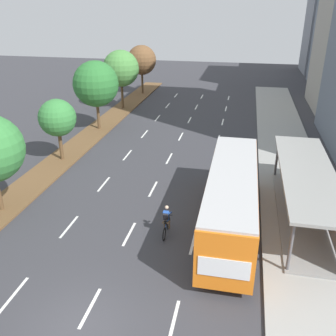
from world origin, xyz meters
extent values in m
plane|color=#38383D|center=(0.00, 0.00, 0.00)|extent=(140.00, 140.00, 0.00)
cube|color=brown|center=(-8.30, 20.00, 0.06)|extent=(2.60, 52.00, 0.12)
cube|color=#9E9E99|center=(9.25, 20.00, 0.07)|extent=(4.50, 52.00, 0.15)
cube|color=white|center=(-3.50, 1.01, 0.00)|extent=(0.14, 2.24, 0.01)
cube|color=white|center=(-3.50, 6.41, 0.00)|extent=(0.14, 2.24, 0.01)
cube|color=white|center=(-3.50, 11.81, 0.00)|extent=(0.14, 2.24, 0.01)
cube|color=white|center=(-3.50, 17.20, 0.00)|extent=(0.14, 2.24, 0.01)
cube|color=white|center=(-3.50, 22.60, 0.00)|extent=(0.14, 2.24, 0.01)
cube|color=white|center=(-3.50, 27.99, 0.00)|extent=(0.14, 2.24, 0.01)
cube|color=white|center=(-3.50, 33.39, 0.00)|extent=(0.14, 2.24, 0.01)
cube|color=white|center=(-3.50, 38.79, 0.00)|extent=(0.14, 2.24, 0.01)
cube|color=white|center=(0.00, 1.01, 0.00)|extent=(0.14, 2.24, 0.01)
cube|color=white|center=(0.00, 6.41, 0.00)|extent=(0.14, 2.24, 0.01)
cube|color=white|center=(0.00, 11.81, 0.00)|extent=(0.14, 2.24, 0.01)
cube|color=white|center=(0.00, 17.20, 0.00)|extent=(0.14, 2.24, 0.01)
cube|color=white|center=(0.00, 22.60, 0.00)|extent=(0.14, 2.24, 0.01)
cube|color=white|center=(0.00, 27.99, 0.00)|extent=(0.14, 2.24, 0.01)
cube|color=white|center=(0.00, 33.39, 0.00)|extent=(0.14, 2.24, 0.01)
cube|color=white|center=(0.00, 38.79, 0.00)|extent=(0.14, 2.24, 0.01)
cube|color=white|center=(3.50, 1.01, 0.00)|extent=(0.14, 2.24, 0.01)
cube|color=white|center=(3.50, 6.41, 0.00)|extent=(0.14, 2.24, 0.01)
cube|color=white|center=(3.50, 11.81, 0.00)|extent=(0.14, 2.24, 0.01)
cube|color=white|center=(3.50, 17.20, 0.00)|extent=(0.14, 2.24, 0.01)
cube|color=white|center=(3.50, 22.60, 0.00)|extent=(0.14, 2.24, 0.01)
cube|color=white|center=(3.50, 27.99, 0.00)|extent=(0.14, 2.24, 0.01)
cube|color=white|center=(3.50, 33.39, 0.00)|extent=(0.14, 2.24, 0.01)
cube|color=white|center=(3.50, 38.79, 0.00)|extent=(0.14, 2.24, 0.01)
cube|color=gray|center=(9.25, 10.04, 0.20)|extent=(2.60, 10.88, 0.10)
cylinder|color=#56565B|center=(8.07, 4.85, 1.55)|extent=(0.16, 0.16, 2.60)
cylinder|color=#56565B|center=(8.07, 15.22, 1.55)|extent=(0.16, 0.16, 2.60)
cylinder|color=#56565B|center=(10.43, 15.22, 1.55)|extent=(0.16, 0.16, 2.60)
cube|color=gray|center=(10.49, 10.04, 1.55)|extent=(0.10, 10.33, 2.34)
cube|color=gray|center=(9.25, 10.04, 2.93)|extent=(2.90, 11.28, 0.16)
cube|color=orange|center=(5.25, 8.18, 1.85)|extent=(2.50, 11.20, 2.80)
cube|color=#2D3D4C|center=(5.25, 8.18, 2.70)|extent=(2.54, 10.30, 0.90)
cube|color=#B7B7B7|center=(5.25, 8.18, 3.31)|extent=(2.45, 10.98, 0.12)
cube|color=#2D3D4C|center=(5.25, 13.80, 2.20)|extent=(2.25, 0.06, 1.54)
cube|color=white|center=(5.25, 2.56, 1.65)|extent=(2.12, 0.04, 0.90)
cylinder|color=black|center=(4.15, 11.65, 0.50)|extent=(0.30, 1.00, 1.00)
cylinder|color=black|center=(6.35, 11.65, 0.50)|extent=(0.30, 1.00, 1.00)
cylinder|color=black|center=(4.15, 4.71, 0.50)|extent=(0.30, 1.00, 1.00)
cylinder|color=black|center=(6.35, 4.71, 0.50)|extent=(0.30, 1.00, 1.00)
torus|color=black|center=(1.97, 7.36, 0.36)|extent=(0.06, 0.72, 0.72)
torus|color=black|center=(1.97, 6.26, 0.36)|extent=(0.06, 0.72, 0.72)
cylinder|color=#234C99|center=(1.97, 6.81, 0.64)|extent=(0.05, 0.94, 0.05)
cylinder|color=#234C99|center=(1.97, 6.71, 0.46)|extent=(0.05, 0.57, 0.42)
cylinder|color=#234C99|center=(1.97, 6.61, 0.66)|extent=(0.04, 0.04, 0.40)
cube|color=black|center=(1.97, 6.61, 0.86)|extent=(0.12, 0.24, 0.06)
cylinder|color=black|center=(1.97, 7.31, 0.91)|extent=(0.46, 0.04, 0.04)
cube|color=#234CA8|center=(1.97, 6.79, 1.19)|extent=(0.30, 0.36, 0.59)
cube|color=black|center=(1.97, 6.63, 1.21)|extent=(0.26, 0.26, 0.42)
sphere|color=beige|center=(1.97, 6.91, 1.61)|extent=(0.20, 0.20, 0.20)
cylinder|color=brown|center=(1.85, 6.76, 0.79)|extent=(0.12, 0.42, 0.25)
cylinder|color=brown|center=(1.85, 6.93, 0.53)|extent=(0.10, 0.17, 0.41)
cylinder|color=brown|center=(2.09, 6.76, 0.79)|extent=(0.12, 0.42, 0.25)
cylinder|color=brown|center=(2.09, 6.93, 0.53)|extent=(0.10, 0.17, 0.41)
cylinder|color=#234CA8|center=(1.80, 7.01, 1.24)|extent=(0.09, 0.47, 0.28)
cylinder|color=#234CA8|center=(2.14, 7.01, 1.24)|extent=(0.09, 0.47, 0.28)
cylinder|color=brown|center=(-8.21, 15.13, 1.27)|extent=(0.28, 0.28, 2.30)
sphere|color=#38843D|center=(-8.21, 15.13, 3.48)|extent=(2.83, 2.83, 2.83)
cylinder|color=brown|center=(-8.21, 23.04, 1.49)|extent=(0.28, 0.28, 2.74)
sphere|color=#2D7533|center=(-8.21, 23.04, 4.46)|extent=(4.27, 4.27, 4.27)
cylinder|color=brown|center=(-8.37, 30.95, 1.61)|extent=(0.28, 0.28, 2.98)
sphere|color=#4C8E42|center=(-8.37, 30.95, 4.62)|extent=(4.05, 4.05, 4.05)
cylinder|color=brown|center=(-8.14, 38.85, 1.58)|extent=(0.28, 0.28, 2.91)
sphere|color=brown|center=(-8.14, 38.85, 4.46)|extent=(3.81, 3.81, 3.81)
cube|color=gray|center=(18.30, 61.62, 6.10)|extent=(6.42, 9.00, 12.20)
camera|label=1|loc=(5.47, -9.57, 11.48)|focal=39.54mm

